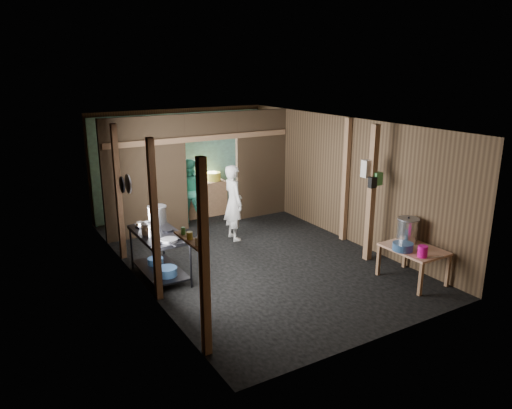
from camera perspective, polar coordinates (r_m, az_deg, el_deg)
floor at (r=9.62m, az=-0.61°, el=-6.02°), size 4.50×7.00×0.00m
ceiling at (r=8.97m, az=-0.66°, el=9.55°), size 4.50×7.00×0.00m
wall_back at (r=12.29m, az=-8.91°, el=5.02°), size 4.50×0.00×2.60m
wall_front at (r=6.57m, az=14.99°, el=-5.19°), size 4.50×0.00×2.60m
wall_left at (r=8.35m, az=-14.10°, el=-0.55°), size 0.00×7.00×2.60m
wall_right at (r=10.49m, az=10.06°, el=3.06°), size 0.00×7.00×2.60m
partition_left at (r=10.65m, az=-12.87°, el=3.10°), size 1.85×0.10×2.60m
partition_right at (r=11.84m, az=0.59°, el=4.79°), size 1.35×0.10×2.60m
partition_header at (r=11.05m, az=-5.34°, el=9.16°), size 1.30×0.10×0.60m
turquoise_panel at (r=12.24m, az=-8.80°, el=4.74°), size 4.40×0.06×2.50m
back_counter at (r=12.11m, az=-6.44°, el=0.69°), size 1.20×0.50×0.85m
wall_clock at (r=12.19m, az=-7.76°, el=7.84°), size 0.20×0.03×0.20m
post_left_a at (r=6.06m, az=-6.12°, el=-6.54°), size 0.10×0.12×2.60m
post_left_b at (r=7.64m, az=-11.82°, el=-1.96°), size 0.10×0.12×2.60m
post_left_c at (r=9.48m, az=-15.85°, el=1.30°), size 0.10×0.12×2.60m
post_right at (r=10.30m, az=10.49°, el=2.80°), size 0.10×0.12×2.60m
post_free at (r=9.30m, az=13.39°, el=1.19°), size 0.12×0.12×2.60m
cross_beam at (r=10.94m, az=-6.38°, el=7.74°), size 4.40×0.12×0.12m
pan_lid_big at (r=8.64m, az=-14.79°, el=2.37°), size 0.03×0.34×0.34m
pan_lid_small at (r=9.04m, az=-15.47°, el=2.26°), size 0.03×0.30×0.30m
wall_shelf at (r=6.46m, az=-7.78°, el=-4.18°), size 0.14×0.80×0.03m
jar_white at (r=6.22m, az=-6.89°, el=-4.31°), size 0.07×0.07×0.10m
jar_yellow at (r=6.44m, az=-7.80°, el=-3.63°), size 0.08×0.08×0.10m
jar_green at (r=6.63m, az=-8.55°, el=-3.07°), size 0.06×0.06×0.10m
bag_white at (r=9.21m, az=13.01°, el=4.15°), size 0.22×0.15×0.32m
bag_green at (r=9.23m, az=14.08°, el=2.96°), size 0.16×0.12×0.24m
bag_black at (r=9.14m, az=13.52°, el=2.54°), size 0.14×0.10×0.20m
gas_range at (r=8.68m, az=-11.24°, el=-5.88°), size 0.73×1.42×0.84m
prep_table at (r=8.87m, az=17.91°, el=-6.71°), size 0.74×1.02×0.60m
stove_pot_large at (r=8.99m, az=-11.52°, el=-1.24°), size 0.42×0.42×0.35m
stove_pot_med at (r=8.43m, az=-12.45°, el=-2.89°), size 0.31×0.31×0.23m
stove_saucepan at (r=8.88m, az=-13.43°, el=-2.32°), size 0.18×0.18×0.09m
frying_pan at (r=8.08m, az=-10.18°, el=-4.15°), size 0.34×0.53×0.07m
blue_tub_front at (r=8.47m, az=-10.42°, el=-7.76°), size 0.35×0.35×0.14m
blue_tub_back at (r=8.98m, az=-11.72°, el=-6.54°), size 0.28×0.28×0.11m
stock_pot at (r=8.99m, az=17.38°, el=-2.92°), size 0.49×0.49×0.45m
wash_basin at (r=8.59m, az=16.86°, el=-4.76°), size 0.35×0.35×0.13m
pink_bucket at (r=8.39m, az=18.98°, el=-5.24°), size 0.20×0.20×0.19m
knife at (r=8.47m, az=20.31°, el=-5.82°), size 0.30×0.13×0.01m
yellow_tub at (r=12.12m, az=-5.04°, el=3.31°), size 0.37×0.37×0.20m
red_cup at (r=11.87m, az=-7.81°, el=2.83°), size 0.13×0.13×0.16m
cook at (r=10.29m, az=-2.67°, el=0.23°), size 0.41×0.61×1.62m
worker_back at (r=11.58m, az=-7.91°, el=1.64°), size 0.91×0.82×1.52m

